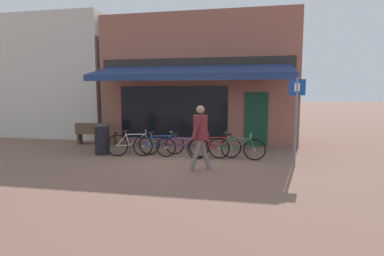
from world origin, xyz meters
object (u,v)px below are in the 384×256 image
object	(u,v)px
bicycle_silver	(133,144)
litter_bin	(102,139)
bicycle_blue	(159,145)
pedestrian_adult	(200,131)
park_bench	(96,133)
bicycle_purple	(182,147)
bicycle_red	(215,147)
bicycle_green	(236,148)
parking_sign	(296,112)

from	to	relation	value
bicycle_silver	litter_bin	world-z (taller)	litter_bin
bicycle_blue	bicycle_silver	bearing A→B (deg)	166.18
pedestrian_adult	park_bench	bearing A→B (deg)	137.41
bicycle_purple	litter_bin	distance (m)	2.79
bicycle_red	litter_bin	bearing A→B (deg)	160.65
bicycle_green	parking_sign	world-z (taller)	parking_sign
bicycle_purple	parking_sign	bearing A→B (deg)	-18.02
bicycle_silver	park_bench	world-z (taller)	bicycle_silver
litter_bin	bicycle_purple	bearing A→B (deg)	0.24
bicycle_blue	litter_bin	distance (m)	1.95
bicycle_silver	pedestrian_adult	size ratio (longest dim) A/B	0.94
bicycle_blue	bicycle_red	size ratio (longest dim) A/B	0.95
bicycle_silver	bicycle_blue	world-z (taller)	bicycle_silver
bicycle_red	pedestrian_adult	distance (m)	1.67
bicycle_green	litter_bin	world-z (taller)	litter_bin
park_bench	bicycle_green	bearing A→B (deg)	-24.32
bicycle_blue	bicycle_purple	distance (m)	0.87
bicycle_red	bicycle_green	world-z (taller)	bicycle_green
pedestrian_adult	litter_bin	bearing A→B (deg)	149.40
bicycle_green	pedestrian_adult	bearing A→B (deg)	-117.25
pedestrian_adult	park_bench	distance (m)	5.90
bicycle_blue	litter_bin	world-z (taller)	litter_bin
parking_sign	bicycle_red	bearing A→B (deg)	165.49
bicycle_green	parking_sign	size ratio (longest dim) A/B	0.72
bicycle_green	pedestrian_adult	distance (m)	1.86
bicycle_silver	bicycle_green	size ratio (longest dim) A/B	0.92
bicycle_silver	parking_sign	size ratio (longest dim) A/B	0.66
bicycle_purple	litter_bin	world-z (taller)	litter_bin
bicycle_blue	parking_sign	world-z (taller)	parking_sign
bicycle_purple	bicycle_red	xyz separation A→B (m)	(1.04, 0.01, 0.02)
bicycle_silver	bicycle_green	distance (m)	3.39
bicycle_silver	bicycle_blue	bearing A→B (deg)	-12.70
bicycle_red	litter_bin	world-z (taller)	litter_bin
bicycle_blue	bicycle_red	world-z (taller)	bicycle_red
bicycle_silver	parking_sign	world-z (taller)	parking_sign
parking_sign	litter_bin	bearing A→B (deg)	174.58
bicycle_purple	parking_sign	world-z (taller)	parking_sign
bicycle_purple	bicycle_red	size ratio (longest dim) A/B	1.02
bicycle_silver	park_bench	size ratio (longest dim) A/B	1.01
bicycle_silver	bicycle_red	distance (m)	2.71
bicycle_green	litter_bin	xyz separation A→B (m)	(-4.50, 0.01, 0.16)
bicycle_blue	bicycle_red	bearing A→B (deg)	-32.30
bicycle_silver	bicycle_green	world-z (taller)	bicycle_silver
bicycle_green	pedestrian_adult	xyz separation A→B (m)	(-0.89, -1.49, 0.69)
bicycle_blue	pedestrian_adult	world-z (taller)	pedestrian_adult
bicycle_red	bicycle_green	xyz separation A→B (m)	(0.68, -0.03, -0.00)
bicycle_blue	bicycle_purple	size ratio (longest dim) A/B	0.93
bicycle_silver	pedestrian_adult	bearing A→B (deg)	-56.63
bicycle_blue	bicycle_green	distance (m)	2.57
litter_bin	parking_sign	size ratio (longest dim) A/B	0.43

